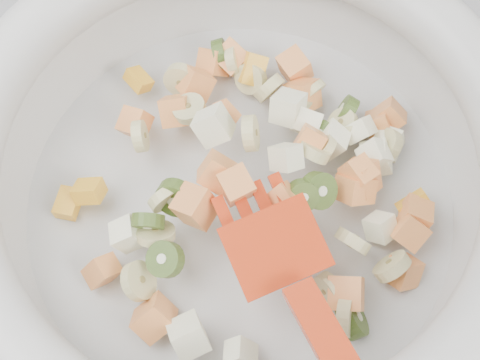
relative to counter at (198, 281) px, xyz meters
The scene contains 2 objects.
counter is the anchor object (origin of this frame).
mixing_bowl 0.52m from the counter, 20.68° to the right, with size 0.45×0.41×0.12m.
Camera 1 is at (0.21, 1.24, 1.38)m, focal length 50.00 mm.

